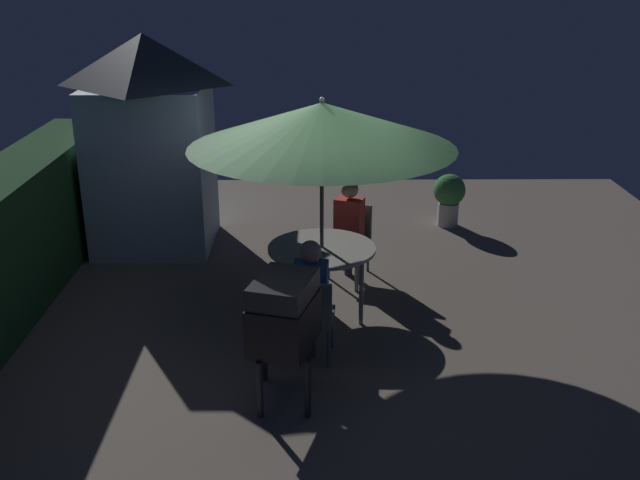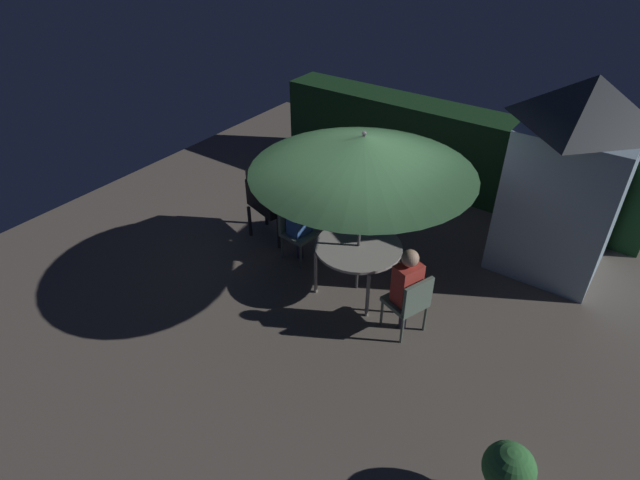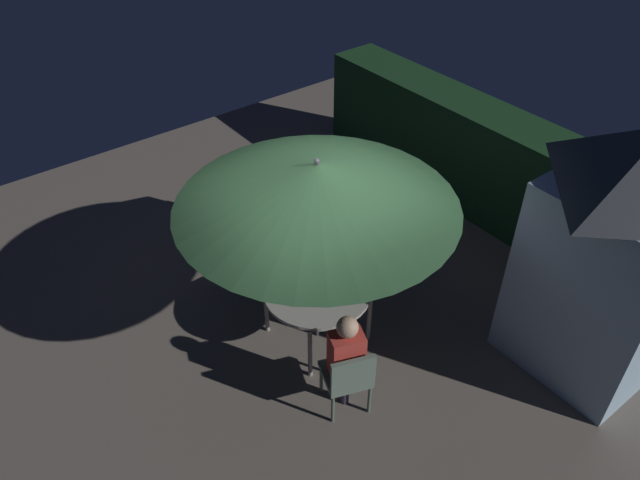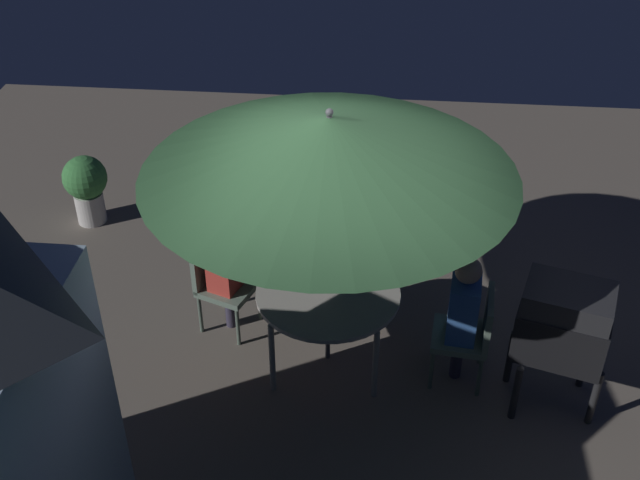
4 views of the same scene
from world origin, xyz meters
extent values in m
plane|color=#6B6056|center=(0.00, 0.00, 0.00)|extent=(11.00, 11.00, 0.00)
cube|color=#193D1E|center=(0.00, 3.50, 0.78)|extent=(6.93, 0.81, 1.56)
cube|color=#9EBCD1|center=(2.27, 2.22, 1.12)|extent=(1.49, 1.57, 2.24)
cylinder|color=#B2ADA3|center=(0.21, -0.09, 0.74)|extent=(1.23, 1.23, 0.04)
cylinder|color=gray|center=(-0.22, -0.52, 0.36)|extent=(0.05, 0.05, 0.72)
cylinder|color=gray|center=(0.64, -0.52, 0.36)|extent=(0.05, 0.05, 0.72)
cylinder|color=gray|center=(-0.22, 0.34, 0.36)|extent=(0.05, 0.05, 0.72)
cylinder|color=gray|center=(0.64, 0.34, 0.36)|extent=(0.05, 0.05, 0.72)
cylinder|color=#4C4C51|center=(0.21, -0.09, 1.19)|extent=(0.04, 0.04, 2.39)
cone|color=#2D5633|center=(0.21, -0.09, 2.15)|extent=(2.90, 2.90, 0.48)
sphere|color=#4C4C51|center=(0.21, -0.09, 2.42)|extent=(0.06, 0.06, 0.06)
cube|color=black|center=(-1.67, 0.27, 0.78)|extent=(0.81, 0.68, 0.45)
cube|color=#2B2B2E|center=(-1.67, 0.27, 1.10)|extent=(0.77, 0.65, 0.20)
cylinder|color=#262628|center=(-1.98, 0.06, 0.28)|extent=(0.06, 0.06, 0.55)
cylinder|color=#262628|center=(-1.36, 0.06, 0.28)|extent=(0.06, 0.06, 0.55)
cylinder|color=#262628|center=(-1.98, 0.48, 0.28)|extent=(0.06, 0.06, 0.55)
cylinder|color=#262628|center=(-1.36, 0.48, 0.28)|extent=(0.06, 0.06, 0.55)
cube|color=slate|center=(1.14, -0.44, 0.45)|extent=(0.59, 0.59, 0.06)
cube|color=slate|center=(1.34, -0.52, 0.68)|extent=(0.21, 0.45, 0.45)
cylinder|color=#516155|center=(1.26, -0.70, 0.23)|extent=(0.04, 0.04, 0.45)
cylinder|color=#516155|center=(1.40, -0.33, 0.23)|extent=(0.04, 0.04, 0.45)
cylinder|color=#516155|center=(0.89, -0.56, 0.23)|extent=(0.04, 0.04, 0.45)
cylinder|color=#516155|center=(1.03, -0.19, 0.23)|extent=(0.04, 0.04, 0.45)
cube|color=slate|center=(-0.92, 0.03, 0.45)|extent=(0.51, 0.51, 0.06)
cube|color=slate|center=(-1.13, 0.06, 0.68)|extent=(0.10, 0.46, 0.45)
cylinder|color=#516155|center=(-1.10, 0.25, 0.23)|extent=(0.04, 0.04, 0.45)
cylinder|color=#516155|center=(-1.14, -0.14, 0.23)|extent=(0.04, 0.04, 0.45)
cylinder|color=#516155|center=(-0.70, 0.21, 0.23)|extent=(0.04, 0.04, 0.45)
cylinder|color=#516155|center=(-0.74, -0.19, 0.23)|extent=(0.04, 0.04, 0.45)
cube|color=#CC3D33|center=(1.14, -0.44, 0.76)|extent=(0.34, 0.40, 0.55)
sphere|color=tan|center=(1.14, -0.44, 1.15)|extent=(0.22, 0.22, 0.22)
cylinder|color=#383347|center=(1.14, -0.44, 0.24)|extent=(0.10, 0.10, 0.48)
cube|color=#3866B2|center=(-0.92, 0.03, 0.76)|extent=(0.28, 0.36, 0.55)
sphere|color=tan|center=(-0.92, 0.03, 1.15)|extent=(0.22, 0.22, 0.22)
cylinder|color=#383347|center=(-0.92, 0.03, 0.24)|extent=(0.10, 0.10, 0.48)
camera|label=1|loc=(-7.46, -0.01, 3.78)|focal=40.92mm
camera|label=2|loc=(3.16, -5.21, 4.91)|focal=29.09mm
camera|label=3|loc=(4.13, -3.09, 5.41)|focal=33.83mm
camera|label=4|loc=(-0.20, 5.13, 4.99)|focal=44.78mm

